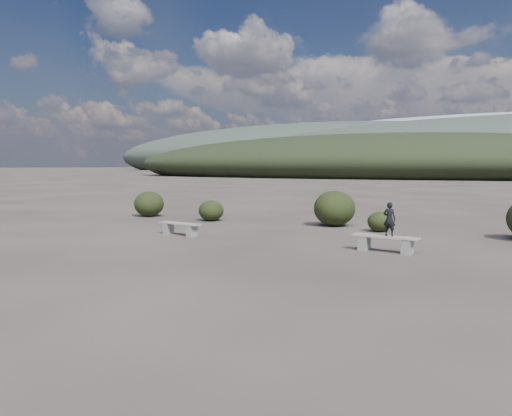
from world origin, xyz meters
The scene contains 9 objects.
ground centered at (0.00, 0.00, 0.00)m, with size 1200.00×1200.00×0.00m, color #2E2824.
bench_left centered at (-4.01, 4.41, 0.25)m, with size 1.65×0.54×0.41m.
bench_right centered at (2.71, 4.46, 0.27)m, with size 1.77×0.50×0.44m.
seated_person centered at (2.81, 4.46, 0.88)m, with size 0.33×0.21×0.89m, color black.
shrub_a centered at (-5.54, 8.45, 0.42)m, with size 1.04×1.04×0.85m, color black.
shrub_b centered at (-0.47, 9.24, 0.67)m, with size 1.56×1.56×1.34m, color black.
shrub_c centered at (1.46, 8.49, 0.34)m, with size 0.86×0.86×0.69m, color black.
shrub_f centered at (-8.98, 8.58, 0.56)m, with size 1.33×1.33×1.12m, color black.
mountain_ridges centered at (-7.48, 339.06, 10.84)m, with size 500.00×400.00×56.00m.
Camera 1 is at (6.07, -8.50, 2.26)m, focal length 35.00 mm.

